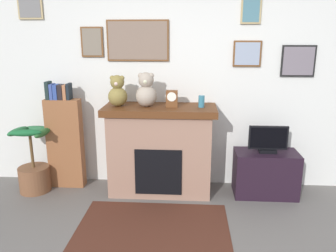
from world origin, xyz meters
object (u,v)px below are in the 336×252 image
fireplace (160,149)px  teddy_bear_grey (146,91)px  tv_stand (265,173)px  candle_jar (201,101)px  teddy_bear_cream (118,92)px  bookshelf (65,140)px  mantel_clock (172,99)px  potted_plant (34,169)px  television (268,140)px

fireplace → teddy_bear_grey: size_ratio=3.33×
tv_stand → candle_jar: candle_jar is taller
fireplace → teddy_bear_cream: size_ratio=3.64×
bookshelf → fireplace: bearing=-3.3°
mantel_clock → potted_plant: bearing=-176.9°
bookshelf → teddy_bear_grey: teddy_bear_grey is taller
mantel_clock → teddy_bear_grey: teddy_bear_grey is taller
fireplace → candle_jar: 0.78m
potted_plant → television: television is taller
bookshelf → teddy_bear_cream: bearing=-7.1°
bookshelf → mantel_clock: 1.47m
fireplace → tv_stand: size_ratio=1.79×
tv_stand → mantel_clock: mantel_clock is taller
fireplace → potted_plant: 1.59m
bookshelf → potted_plant: size_ratio=1.61×
teddy_bear_grey → tv_stand: bearing=-0.4°
potted_plant → tv_stand: potted_plant is taller
teddy_bear_cream → teddy_bear_grey: (0.34, -0.00, 0.02)m
tv_stand → mantel_clock: (-1.14, 0.01, 0.90)m
bookshelf → candle_jar: bearing=-3.0°
potted_plant → tv_stand: size_ratio=1.13×
bookshelf → tv_stand: bearing=-2.3°
fireplace → mantel_clock: (0.14, -0.02, 0.63)m
bookshelf → television: 2.50m
tv_stand → teddy_bear_cream: bearing=179.6°
tv_stand → teddy_bear_cream: teddy_bear_cream is taller
television → candle_jar: size_ratio=3.32×
potted_plant → candle_jar: 2.23m
bookshelf → tv_stand: bookshelf is taller
television → mantel_clock: size_ratio=2.37×
fireplace → bookshelf: (-1.21, 0.07, 0.07)m
potted_plant → teddy_bear_cream: size_ratio=2.30×
bookshelf → television: bookshelf is taller
teddy_bear_cream → teddy_bear_grey: bearing=-0.0°
candle_jar → teddy_bear_grey: bearing=-180.0°
mantel_clock → teddy_bear_grey: size_ratio=0.48×
fireplace → mantel_clock: size_ratio=6.90×
teddy_bear_grey → candle_jar: bearing=0.0°
fireplace → teddy_bear_cream: (-0.50, -0.02, 0.70)m
candle_jar → teddy_bear_grey: 0.65m
television → mantel_clock: mantel_clock is taller
candle_jar → mantel_clock: (-0.34, -0.00, 0.03)m
potted_plant → tv_stand: bearing=1.6°
potted_plant → candle_jar: size_ratio=6.13×
mantel_clock → teddy_bear_cream: (-0.64, 0.00, 0.07)m
fireplace → television: fireplace is taller
mantel_clock → teddy_bear_cream: bearing=179.9°
tv_stand → fireplace: bearing=178.7°
mantel_clock → candle_jar: bearing=0.2°
candle_jar → mantel_clock: size_ratio=0.71×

